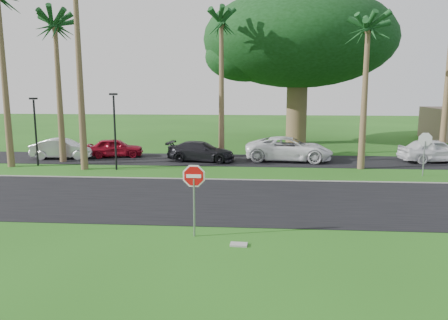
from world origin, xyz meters
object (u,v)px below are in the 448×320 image
car_silver (63,149)px  car_pickup (434,151)px  stop_sign_far (425,145)px  car_minivan (289,149)px  car_red (115,148)px  car_dark (201,152)px  stop_sign_near (194,185)px

car_silver → car_pickup: car_pickup is taller
stop_sign_far → car_minivan: stop_sign_far is taller
car_pickup → car_silver: bearing=81.5°
car_red → car_dark: car_red is taller
stop_sign_near → stop_sign_far: same height
car_silver → car_red: car_silver is taller
stop_sign_near → car_dark: 15.05m
car_dark → car_pickup: (15.61, 0.82, 0.12)m
car_dark → car_minivan: (5.96, 0.60, 0.15)m
car_dark → car_minivan: bearing=-77.7°
stop_sign_near → stop_sign_far: 15.91m
stop_sign_near → car_pickup: size_ratio=0.57×
car_red → car_minivan: (12.32, -0.65, 0.15)m
car_red → car_pickup: bearing=-103.8°
stop_sign_near → car_red: stop_sign_near is taller
car_pickup → car_dark: bearing=83.3°
car_silver → stop_sign_near: bearing=-148.5°
car_silver → car_dark: (9.80, -0.27, -0.04)m
stop_sign_near → car_red: 18.10m
car_minivan → car_silver: bearing=95.7°
car_red → stop_sign_near: bearing=-166.1°
stop_sign_near → stop_sign_far: bearing=43.7°
car_pickup → car_red: bearing=79.2°
stop_sign_near → car_silver: size_ratio=0.62×
car_red → stop_sign_far: bearing=-117.4°
stop_sign_far → car_red: 20.28m
stop_sign_far → car_pickup: 5.39m
car_red → car_minivan: car_minivan is taller
stop_sign_far → car_silver: stop_sign_far is taller
car_minivan → car_pickup: 9.66m
car_minivan → stop_sign_near: bearing=169.2°
car_red → car_minivan: bearing=-105.7°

